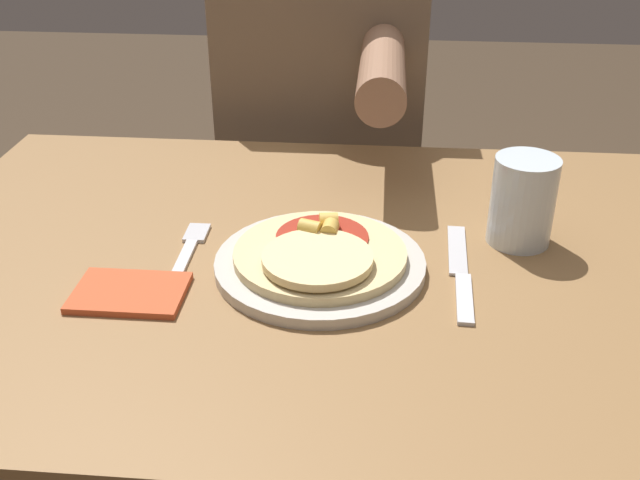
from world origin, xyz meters
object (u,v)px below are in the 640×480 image
at_px(dining_table, 315,337).
at_px(fork, 187,253).
at_px(knife, 461,273).
at_px(plate, 320,264).
at_px(person_diner, 323,116).
at_px(drinking_glass, 523,201).
at_px(pizza, 320,253).

height_order(dining_table, fork, fork).
xyz_separation_m(fork, knife, (0.33, -0.02, 0.00)).
bearing_deg(fork, plate, -6.87).
relative_size(dining_table, person_diner, 0.88).
xyz_separation_m(drinking_glass, person_diner, (-0.29, 0.50, -0.08)).
bearing_deg(plate, knife, 0.88).
distance_m(drinking_glass, person_diner, 0.59).
height_order(dining_table, drinking_glass, drinking_glass).
relative_size(dining_table, fork, 6.05).
distance_m(fork, drinking_glass, 0.42).
relative_size(pizza, knife, 0.93).
xyz_separation_m(pizza, knife, (0.17, 0.01, -0.02)).
bearing_deg(plate, drinking_glass, 20.54).
xyz_separation_m(fork, drinking_glass, (0.41, 0.07, 0.05)).
bearing_deg(person_diner, drinking_glass, -59.97).
bearing_deg(pizza, person_diner, 94.36).
bearing_deg(fork, knife, -3.01).
bearing_deg(drinking_glass, plate, -159.46).
xyz_separation_m(plate, fork, (-0.17, 0.02, -0.00)).
relative_size(dining_table, drinking_glass, 9.36).
height_order(drinking_glass, person_diner, person_diner).
bearing_deg(knife, fork, 176.99).
bearing_deg(plate, dining_table, 106.84).
relative_size(knife, person_diner, 0.18).
bearing_deg(person_diner, pizza, -85.64).
bearing_deg(pizza, plate, 89.78).
height_order(plate, drinking_glass, drinking_glass).
height_order(fork, knife, same).
distance_m(dining_table, fork, 0.20).
distance_m(pizza, fork, 0.17).
height_order(dining_table, pizza, pizza).
relative_size(fork, person_diner, 0.15).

